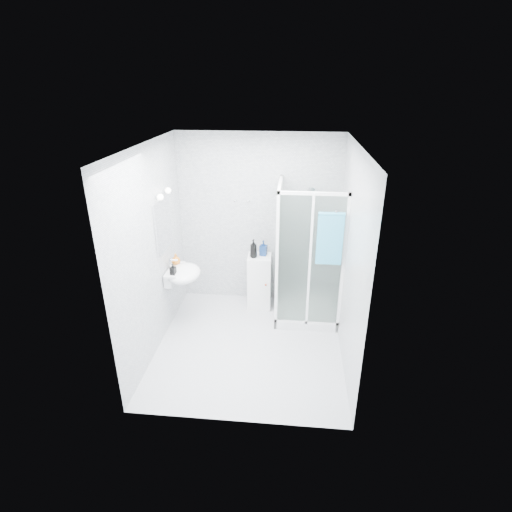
# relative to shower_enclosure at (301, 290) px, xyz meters

# --- Properties ---
(room) EXTENTS (2.40, 2.60, 2.60)m
(room) POSITION_rel_shower_enclosure_xyz_m (-0.67, -0.77, 0.85)
(room) COLOR silver
(room) RESTS_ON ground
(shower_enclosure) EXTENTS (0.90, 0.95, 2.00)m
(shower_enclosure) POSITION_rel_shower_enclosure_xyz_m (0.00, 0.00, 0.00)
(shower_enclosure) COLOR white
(shower_enclosure) RESTS_ON ground
(wall_basin) EXTENTS (0.46, 0.56, 0.35)m
(wall_basin) POSITION_rel_shower_enclosure_xyz_m (-1.66, -0.32, 0.35)
(wall_basin) COLOR white
(wall_basin) RESTS_ON ground
(mirror) EXTENTS (0.02, 0.60, 0.70)m
(mirror) POSITION_rel_shower_enclosure_xyz_m (-1.85, -0.32, 1.05)
(mirror) COLOR white
(mirror) RESTS_ON room
(vanity_lights) EXTENTS (0.10, 0.40, 0.08)m
(vanity_lights) POSITION_rel_shower_enclosure_xyz_m (-1.80, -0.32, 1.47)
(vanity_lights) COLOR silver
(vanity_lights) RESTS_ON room
(wall_hooks) EXTENTS (0.23, 0.06, 0.03)m
(wall_hooks) POSITION_rel_shower_enclosure_xyz_m (-0.92, 0.49, 1.17)
(wall_hooks) COLOR silver
(wall_hooks) RESTS_ON room
(storage_cabinet) EXTENTS (0.36, 0.38, 0.84)m
(storage_cabinet) POSITION_rel_shower_enclosure_xyz_m (-0.63, 0.27, -0.03)
(storage_cabinet) COLOR white
(storage_cabinet) RESTS_ON ground
(hand_towel) EXTENTS (0.33, 0.05, 0.69)m
(hand_towel) POSITION_rel_shower_enclosure_xyz_m (0.31, -0.40, 0.99)
(hand_towel) COLOR teal
(hand_towel) RESTS_ON shower_enclosure
(shampoo_bottle_a) EXTENTS (0.13, 0.13, 0.28)m
(shampoo_bottle_a) POSITION_rel_shower_enclosure_xyz_m (-0.72, 0.22, 0.54)
(shampoo_bottle_a) COLOR black
(shampoo_bottle_a) RESTS_ON storage_cabinet
(shampoo_bottle_b) EXTENTS (0.12, 0.12, 0.23)m
(shampoo_bottle_b) POSITION_rel_shower_enclosure_xyz_m (-0.58, 0.32, 0.51)
(shampoo_bottle_b) COLOR navy
(shampoo_bottle_b) RESTS_ON storage_cabinet
(soap_dispenser_orange) EXTENTS (0.13, 0.13, 0.16)m
(soap_dispenser_orange) POSITION_rel_shower_enclosure_xyz_m (-1.77, -0.17, 0.50)
(soap_dispenser_orange) COLOR #C06416
(soap_dispenser_orange) RESTS_ON wall_basin
(soap_dispenser_black) EXTENTS (0.08, 0.08, 0.15)m
(soap_dispenser_black) POSITION_rel_shower_enclosure_xyz_m (-1.72, -0.48, 0.49)
(soap_dispenser_black) COLOR black
(soap_dispenser_black) RESTS_ON wall_basin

